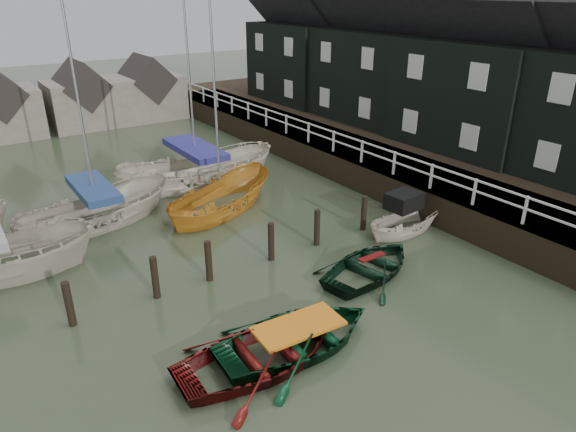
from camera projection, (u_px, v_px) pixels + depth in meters
ground at (293, 311)px, 15.14m from camera, size 120.00×120.00×0.00m
pier at (330, 152)px, 27.26m from camera, size 3.04×32.00×2.70m
land_strip at (402, 148)px, 30.41m from camera, size 14.00×38.00×1.50m
quay_houses at (431, 50)px, 27.07m from camera, size 6.52×28.14×10.01m
mooring_pilings at (211, 266)px, 16.61m from camera, size 13.72×0.22×1.80m
far_sheds at (80, 99)px, 34.32m from camera, size 14.00×4.08×4.39m
rowboat_red at (262, 365)px, 12.99m from camera, size 4.60×3.41×0.92m
rowboat_green at (298, 347)px, 13.64m from camera, size 4.73×3.52×0.94m
rowboat_dkgreen at (370, 273)px, 17.14m from camera, size 4.52×3.64×0.83m
motorboat at (405, 227)px, 20.12m from camera, size 3.82×1.66×2.24m
sailboat_b at (98, 221)px, 20.77m from camera, size 6.80×3.51×10.59m
sailboat_c at (221, 208)px, 22.12m from camera, size 6.51×4.59×10.28m
sailboat_d at (197, 182)px, 24.89m from camera, size 8.07×4.29×12.14m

